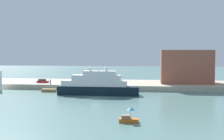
# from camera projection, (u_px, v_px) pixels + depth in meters

# --- Properties ---
(ground) EXTENTS (400.00, 400.00, 0.00)m
(ground) POSITION_uv_depth(u_px,v_px,m) (96.00, 98.00, 82.76)
(ground) COLOR slate
(quay_dock) EXTENTS (110.00, 23.09, 1.78)m
(quay_dock) POSITION_uv_depth(u_px,v_px,m) (109.00, 85.00, 109.98)
(quay_dock) COLOR #ADA38E
(quay_dock) RESTS_ON ground
(large_yacht) EXTENTS (24.45, 3.96, 10.62)m
(large_yacht) POSITION_uv_depth(u_px,v_px,m) (97.00, 85.00, 88.76)
(large_yacht) COLOR black
(large_yacht) RESTS_ON ground
(small_motorboat) EXTENTS (3.52, 1.54, 2.83)m
(small_motorboat) POSITION_uv_depth(u_px,v_px,m) (129.00, 117.00, 53.70)
(small_motorboat) COLOR #C66019
(small_motorboat) RESTS_ON ground
(work_barge) EXTENTS (4.63, 1.51, 0.97)m
(work_barge) POSITION_uv_depth(u_px,v_px,m) (49.00, 90.00, 95.97)
(work_barge) COLOR olive
(work_barge) RESTS_ON ground
(harbor_building) EXTENTS (17.96, 13.10, 11.92)m
(harbor_building) POSITION_uv_depth(u_px,v_px,m) (186.00, 66.00, 107.53)
(harbor_building) COLOR #93513D
(harbor_building) RESTS_ON quay_dock
(parked_car) EXTENTS (4.21, 1.69, 1.35)m
(parked_car) POSITION_uv_depth(u_px,v_px,m) (43.00, 81.00, 107.63)
(parked_car) COLOR #B21E1E
(parked_car) RESTS_ON quay_dock
(person_figure) EXTENTS (0.36, 0.36, 1.80)m
(person_figure) POSITION_uv_depth(u_px,v_px,m) (50.00, 82.00, 102.76)
(person_figure) COLOR #334C8C
(person_figure) RESTS_ON quay_dock
(mooring_bollard) EXTENTS (0.48, 0.48, 0.61)m
(mooring_bollard) POSITION_uv_depth(u_px,v_px,m) (126.00, 85.00, 98.60)
(mooring_bollard) COLOR black
(mooring_bollard) RESTS_ON quay_dock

